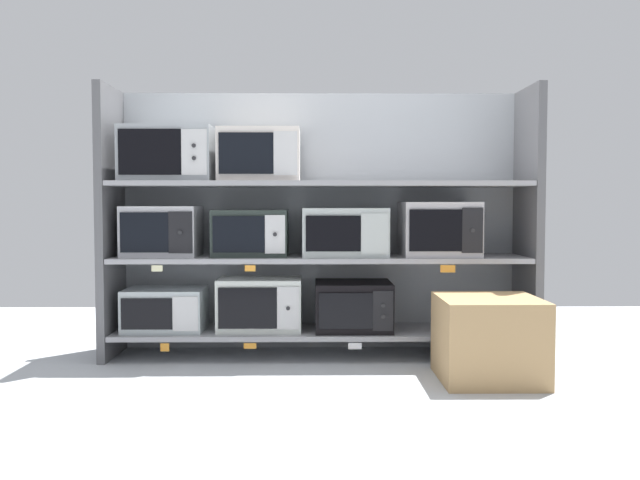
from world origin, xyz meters
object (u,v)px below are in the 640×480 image
(microwave_1, at_px, (260,304))
(microwave_6, at_px, (439,229))
(microwave_0, at_px, (165,309))
(microwave_7, at_px, (169,154))
(microwave_8, at_px, (260,155))
(microwave_2, at_px, (353,306))
(microwave_5, at_px, (345,232))
(shipping_carton, at_px, (489,339))
(microwave_3, at_px, (162,231))
(microwave_4, at_px, (251,233))

(microwave_1, xyz_separation_m, microwave_6, (1.12, 0.00, 0.47))
(microwave_0, height_order, microwave_6, microwave_6)
(microwave_0, height_order, microwave_7, microwave_7)
(microwave_0, height_order, microwave_8, microwave_8)
(microwave_2, height_order, microwave_5, microwave_5)
(microwave_7, distance_m, shipping_carton, 2.19)
(microwave_6, bearing_deg, microwave_0, 180.00)
(microwave_2, distance_m, microwave_8, 1.10)
(microwave_6, bearing_deg, microwave_1, -179.99)
(microwave_8, bearing_deg, microwave_7, -179.98)
(microwave_1, height_order, microwave_7, microwave_7)
(microwave_6, height_order, shipping_carton, microwave_6)
(microwave_1, xyz_separation_m, microwave_2, (0.58, 0.00, -0.01))
(microwave_3, bearing_deg, microwave_1, -0.00)
(microwave_2, distance_m, microwave_3, 1.28)
(microwave_0, xyz_separation_m, microwave_2, (1.17, -0.00, 0.02))
(microwave_0, xyz_separation_m, microwave_6, (1.71, -0.00, 0.50))
(microwave_4, bearing_deg, microwave_7, -179.98)
(microwave_3, height_order, shipping_carton, microwave_3)
(microwave_5, relative_size, shipping_carton, 0.98)
(microwave_2, height_order, microwave_4, microwave_4)
(shipping_carton, bearing_deg, microwave_7, 161.93)
(microwave_4, height_order, microwave_5, microwave_5)
(microwave_1, relative_size, microwave_8, 1.04)
(microwave_3, xyz_separation_m, microwave_7, (0.05, -0.00, 0.47))
(microwave_4, height_order, microwave_8, microwave_8)
(microwave_8, bearing_deg, microwave_2, 0.01)
(microwave_6, xyz_separation_m, microwave_7, (-1.67, -0.00, 0.46))
(microwave_4, xyz_separation_m, microwave_6, (1.17, 0.00, 0.02))
(microwave_1, height_order, shipping_carton, microwave_1)
(microwave_2, xyz_separation_m, shipping_carton, (0.70, -0.60, -0.09))
(microwave_2, relative_size, microwave_5, 0.90)
(microwave_6, relative_size, microwave_8, 0.94)
(microwave_2, xyz_separation_m, microwave_8, (-0.58, -0.00, 0.94))
(microwave_0, distance_m, microwave_5, 1.22)
(microwave_1, xyz_separation_m, microwave_8, (0.00, 0.00, 0.92))
(microwave_3, height_order, microwave_7, microwave_7)
(microwave_1, relative_size, microwave_5, 0.99)
(microwave_2, distance_m, shipping_carton, 0.92)
(microwave_7, distance_m, microwave_8, 0.56)
(microwave_5, bearing_deg, microwave_1, -179.97)
(microwave_2, relative_size, microwave_4, 1.03)
(microwave_6, relative_size, microwave_7, 0.84)
(microwave_7, bearing_deg, microwave_8, 0.02)
(microwave_2, bearing_deg, microwave_7, -179.98)
(microwave_3, bearing_deg, microwave_2, 0.01)
(microwave_1, height_order, microwave_4, microwave_4)
(microwave_2, bearing_deg, microwave_3, -179.99)
(microwave_0, distance_m, microwave_6, 1.78)
(microwave_1, relative_size, microwave_2, 1.10)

